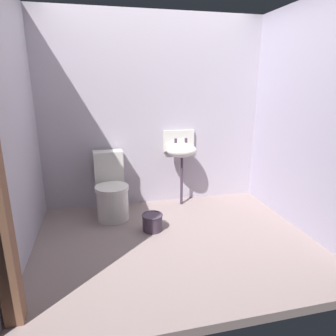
# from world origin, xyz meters

# --- Properties ---
(ground_plane) EXTENTS (3.28, 2.47, 0.08)m
(ground_plane) POSITION_xyz_m (0.00, 0.00, -0.04)
(ground_plane) COLOR gray
(wall_back) EXTENTS (3.28, 0.10, 2.44)m
(wall_back) POSITION_xyz_m (0.00, 1.08, 1.22)
(wall_back) COLOR #ADA4B4
(wall_back) RESTS_ON ground
(wall_left) EXTENTS (0.10, 2.27, 2.44)m
(wall_left) POSITION_xyz_m (-1.49, 0.10, 1.22)
(wall_left) COLOR #A7A0AE
(wall_left) RESTS_ON ground
(wall_right) EXTENTS (0.10, 2.27, 2.44)m
(wall_right) POSITION_xyz_m (1.49, 0.10, 1.22)
(wall_right) COLOR #A9A1BA
(wall_right) RESTS_ON ground
(toilet_near_wall) EXTENTS (0.42, 0.61, 0.78)m
(toilet_near_wall) POSITION_xyz_m (-0.61, 0.68, 0.32)
(toilet_near_wall) COLOR silver
(toilet_near_wall) RESTS_ON ground
(sink) EXTENTS (0.42, 0.35, 0.99)m
(sink) POSITION_xyz_m (0.32, 0.87, 0.75)
(sink) COLOR #413344
(sink) RESTS_ON ground
(bucket) EXTENTS (0.24, 0.24, 0.19)m
(bucket) POSITION_xyz_m (-0.19, 0.20, 0.10)
(bucket) COLOR #413344
(bucket) RESTS_ON ground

